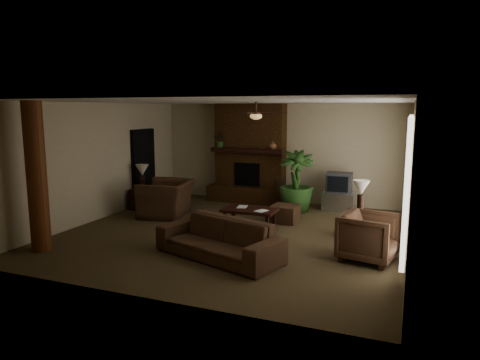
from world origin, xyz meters
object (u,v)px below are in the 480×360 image
at_px(tv_stand, 340,202).
at_px(side_table_left, 142,199).
at_px(armchair_left, 167,192).
at_px(lamp_left, 142,172).
at_px(ottoman, 285,214).
at_px(floor_vase, 278,189).
at_px(sofa, 219,233).
at_px(coffee_table, 250,211).
at_px(side_table_right, 358,224).
at_px(lamp_right, 361,190).
at_px(floor_plant, 296,195).
at_px(log_column, 37,177).
at_px(armchair_right, 369,235).

distance_m(tv_stand, side_table_left, 5.26).
bearing_deg(armchair_left, lamp_left, -123.53).
height_order(ottoman, floor_vase, floor_vase).
height_order(sofa, ottoman, sofa).
bearing_deg(coffee_table, sofa, -84.86).
xyz_separation_m(side_table_right, lamp_right, (0.04, 0.00, 0.73)).
bearing_deg(armchair_left, tv_stand, 105.73).
height_order(armchair_left, lamp_left, lamp_left).
xyz_separation_m(ottoman, floor_plant, (-0.04, 1.17, 0.25)).
bearing_deg(floor_vase, tv_stand, -7.48).
bearing_deg(ottoman, side_table_right, -19.51).
bearing_deg(lamp_left, side_table_right, -5.74).
bearing_deg(side_table_right, coffee_table, -176.72).
distance_m(ottoman, lamp_right, 2.05).
height_order(floor_vase, floor_plant, floor_plant).
xyz_separation_m(floor_vase, side_table_left, (-3.23, -1.92, -0.16)).
bearing_deg(lamp_right, log_column, -150.72).
bearing_deg(lamp_left, sofa, -39.00).
xyz_separation_m(sofa, coffee_table, (-0.19, 2.12, -0.09)).
height_order(armchair_right, side_table_right, armchair_right).
bearing_deg(ottoman, sofa, -98.41).
bearing_deg(armchair_left, sofa, 34.55).
xyz_separation_m(armchair_right, floor_plant, (-2.13, 3.21, -0.02)).
relative_size(armchair_left, tv_stand, 1.58).
bearing_deg(side_table_left, coffee_table, -11.49).
height_order(armchair_left, tv_stand, armchair_left).
bearing_deg(floor_plant, lamp_left, -162.57).
xyz_separation_m(log_column, floor_vase, (3.03, 5.55, -0.97)).
height_order(sofa, side_table_left, sofa).
bearing_deg(tv_stand, armchair_left, -141.87).
xyz_separation_m(coffee_table, side_table_right, (2.36, 0.14, -0.10)).
xyz_separation_m(log_column, lamp_right, (5.52, 3.10, -0.40)).
bearing_deg(tv_stand, sofa, -97.25).
distance_m(tv_stand, floor_plant, 1.19).
height_order(tv_stand, floor_plant, floor_plant).
xyz_separation_m(tv_stand, side_table_right, (0.70, -2.23, 0.03)).
bearing_deg(tv_stand, log_column, -121.02).
relative_size(log_column, armchair_right, 3.00).
bearing_deg(floor_plant, armchair_left, -151.06).
height_order(log_column, floor_plant, log_column).
xyz_separation_m(log_column, lamp_left, (-0.18, 3.66, -0.40)).
bearing_deg(sofa, armchair_left, 154.13).
relative_size(ottoman, lamp_right, 0.92).
bearing_deg(lamp_right, ottoman, 160.93).
relative_size(sofa, coffee_table, 1.98).
relative_size(log_column, lamp_left, 4.31).
distance_m(armchair_left, floor_plant, 3.33).
height_order(log_column, floor_vase, log_column).
bearing_deg(side_table_right, armchair_right, -76.36).
bearing_deg(lamp_left, armchair_right, -18.35).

